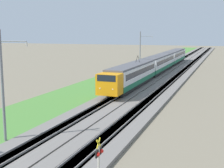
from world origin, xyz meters
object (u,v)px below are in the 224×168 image
Objects in this scene: crossing_signal_far at (99,166)px; catenary_mast_near at (3,85)px; passenger_train at (160,62)px; catenary_mast_mid at (140,53)px.

crossing_signal_far is 0.40× the size of catenary_mast_near.
passenger_train is 52.98m from crossing_signal_far.
catenary_mast_near is (6.01, 10.51, 2.40)m from crossing_signal_far.
catenary_mast_mid is (-6.06, 2.63, 2.23)m from passenger_train.
passenger_train is 6.99× the size of catenary_mast_near.
crossing_signal_far is at bearing -119.75° from catenary_mast_near.
catenary_mast_mid is at bearing -23.49° from passenger_train.
passenger_train is 6.98m from catenary_mast_mid.
catenary_mast_near is at bearing 150.25° from crossing_signal_far.
passenger_train reaches higher than crossing_signal_far.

